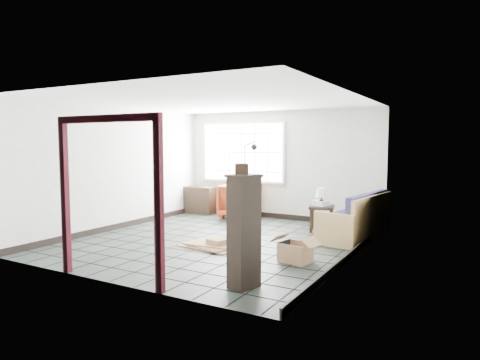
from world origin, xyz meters
The scene contains 15 objects.
ground centered at (0.00, 0.00, 0.00)m, with size 5.50×5.50×0.00m, color black.
room_shell centered at (0.00, 0.03, 1.68)m, with size 5.02×5.52×2.61m.
window_panel centered at (-1.00, 2.70, 1.60)m, with size 2.32×0.08×1.52m.
doorway_trim centered at (0.00, -2.70, 1.38)m, with size 1.80×0.08×2.20m.
futon_sofa centered at (2.21, 1.54, 0.32)m, with size 1.01×2.08×0.88m.
armchair centered at (-0.88, 2.40, 0.46)m, with size 0.89×0.83×0.91m, color maroon.
side_table centered at (1.40, 1.76, 0.45)m, with size 0.59×0.59×0.54m.
table_lamp centered at (1.40, 1.73, 0.80)m, with size 0.30×0.30×0.37m.
projector centered at (1.37, 1.78, 0.59)m, with size 0.36×0.32×0.11m.
floor_lamp centered at (-0.62, 2.37, 1.01)m, with size 0.55×0.34×1.89m.
console_shelf centered at (-2.15, 2.40, 0.35)m, with size 0.90×0.36×0.70m.
tall_shelf centered at (1.66, -2.04, 0.74)m, with size 0.41×0.47×1.45m.
pot centered at (1.59, -1.97, 1.51)m, with size 0.19×0.19×0.13m.
open_box centered at (1.79, -0.62, 0.15)m, with size 0.78×0.49×0.41m.
cardboard_pile centered at (0.15, -0.42, 0.04)m, with size 1.14×0.94×0.16m.
Camera 1 is at (4.23, -6.69, 1.84)m, focal length 32.00 mm.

